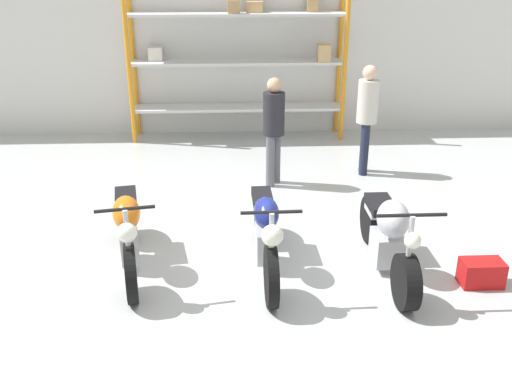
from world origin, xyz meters
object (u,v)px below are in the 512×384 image
object	(u,v)px
motorcycle_blue	(265,231)
toolbox	(481,273)
person_near_rack	(367,111)
person_browsing	(274,124)
shelving_rack	(241,57)
motorcycle_orange	(128,230)
motorcycle_silver	(388,235)

from	to	relation	value
motorcycle_blue	toolbox	world-z (taller)	motorcycle_blue
motorcycle_blue	person_near_rack	bearing A→B (deg)	147.94
motorcycle_blue	person_browsing	xyz separation A→B (m)	(0.28, 2.55, 0.49)
shelving_rack	motorcycle_orange	xyz separation A→B (m)	(-1.37, -4.95, -1.06)
shelving_rack	motorcycle_silver	distance (m)	5.47
motorcycle_orange	motorcycle_silver	bearing A→B (deg)	75.72
motorcycle_blue	motorcycle_silver	distance (m)	1.34
motorcycle_silver	motorcycle_orange	bearing A→B (deg)	-94.21
person_near_rack	person_browsing	bearing A→B (deg)	26.92
toolbox	motorcycle_orange	bearing A→B (deg)	171.75
motorcycle_blue	toolbox	bearing A→B (deg)	77.73
motorcycle_blue	shelving_rack	bearing A→B (deg)	-179.82
toolbox	person_browsing	bearing A→B (deg)	123.72
motorcycle_orange	motorcycle_silver	xyz separation A→B (m)	(2.84, -0.20, -0.03)
motorcycle_blue	motorcycle_silver	size ratio (longest dim) A/B	1.04
motorcycle_orange	person_near_rack	bearing A→B (deg)	121.04
motorcycle_orange	motorcycle_blue	size ratio (longest dim) A/B	0.96
person_browsing	shelving_rack	bearing A→B (deg)	-46.51
motorcycle_orange	toolbox	xyz separation A→B (m)	(3.78, -0.55, -0.33)
person_browsing	person_near_rack	world-z (taller)	person_near_rack
motorcycle_blue	person_browsing	distance (m)	2.61
motorcycle_blue	person_browsing	world-z (taller)	person_browsing
motorcycle_silver	shelving_rack	bearing A→B (deg)	-164.19
motorcycle_blue	motorcycle_silver	world-z (taller)	motorcycle_blue
motorcycle_orange	person_browsing	size ratio (longest dim) A/B	1.22
motorcycle_orange	motorcycle_silver	world-z (taller)	motorcycle_orange
shelving_rack	toolbox	distance (m)	6.16
shelving_rack	motorcycle_blue	size ratio (longest dim) A/B	1.91
shelving_rack	toolbox	size ratio (longest dim) A/B	9.03
person_browsing	motorcycle_blue	bearing A→B (deg)	117.78
motorcycle_silver	person_near_rack	bearing A→B (deg)	171.87
shelving_rack	motorcycle_orange	distance (m)	5.24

